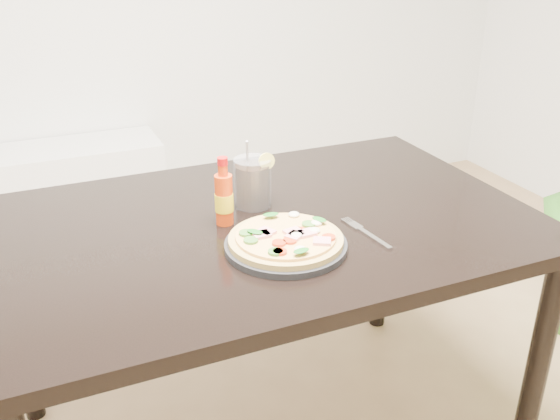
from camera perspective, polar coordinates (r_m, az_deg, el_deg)
name	(u,v)px	position (r m, az deg, el deg)	size (l,w,h in m)	color
dining_table	(262,248)	(1.65, -1.66, -3.53)	(1.40, 0.90, 0.75)	black
plate	(286,246)	(1.47, 0.53, -3.27)	(0.29, 0.29, 0.02)	black
pizza	(286,238)	(1.46, 0.59, -2.60)	(0.27, 0.27, 0.03)	tan
hot_sauce_bottle	(224,198)	(1.57, -5.14, 1.11)	(0.06, 0.06, 0.18)	red
cola_cup	(253,184)	(1.67, -2.51, 2.44)	(0.11, 0.10, 0.19)	black
fork	(365,232)	(1.55, 7.75, -1.99)	(0.04, 0.19, 0.00)	silver
media_console	(11,205)	(3.15, -23.35, 0.40)	(1.40, 0.34, 0.50)	white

